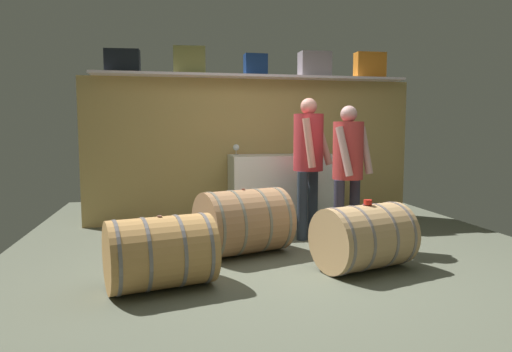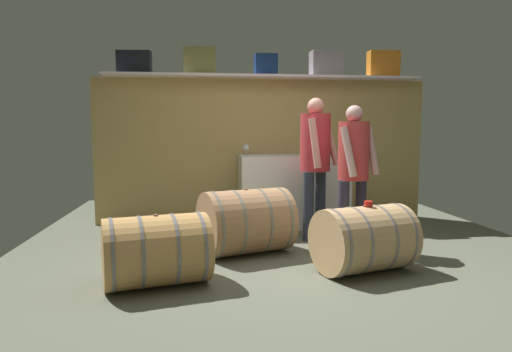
% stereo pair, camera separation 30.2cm
% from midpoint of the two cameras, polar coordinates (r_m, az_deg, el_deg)
% --- Properties ---
extents(ground_plane, '(5.74, 7.75, 0.02)m').
position_cam_midpoint_polar(ground_plane, '(4.76, 1.53, -9.84)').
color(ground_plane, '#595E4D').
extents(back_wall_panel, '(4.54, 0.10, 1.96)m').
position_cam_midpoint_polar(back_wall_panel, '(6.27, -1.85, 3.16)').
color(back_wall_panel, tan).
rests_on(back_wall_panel, ground).
extents(high_shelf_board, '(4.18, 0.40, 0.03)m').
position_cam_midpoint_polar(high_shelf_board, '(6.15, -1.65, 12.41)').
color(high_shelf_board, silver).
rests_on(high_shelf_board, back_wall_panel).
extents(toolcase_black, '(0.44, 0.21, 0.29)m').
position_cam_midpoint_polar(toolcase_black, '(6.13, -17.92, 13.65)').
color(toolcase_black, black).
rests_on(toolcase_black, high_shelf_board).
extents(toolcase_olive, '(0.42, 0.23, 0.34)m').
position_cam_midpoint_polar(toolcase_olive, '(6.09, -9.84, 14.18)').
color(toolcase_olive, olive).
rests_on(toolcase_olive, high_shelf_board).
extents(toolcase_navy, '(0.30, 0.20, 0.28)m').
position_cam_midpoint_polar(toolcase_navy, '(6.17, -1.51, 13.85)').
color(toolcase_navy, navy).
rests_on(toolcase_navy, high_shelf_board).
extents(toolcase_grey, '(0.42, 0.25, 0.33)m').
position_cam_midpoint_polar(toolcase_grey, '(6.36, 6.02, 13.82)').
color(toolcase_grey, gray).
rests_on(toolcase_grey, high_shelf_board).
extents(toolcase_orange, '(0.42, 0.19, 0.35)m').
position_cam_midpoint_polar(toolcase_orange, '(6.64, 12.87, 13.45)').
color(toolcase_orange, orange).
rests_on(toolcase_orange, high_shelf_board).
extents(work_cabinet, '(1.41, 0.64, 0.94)m').
position_cam_midpoint_polar(work_cabinet, '(6.01, 2.03, -1.83)').
color(work_cabinet, white).
rests_on(work_cabinet, ground).
extents(wine_bottle_amber, '(0.07, 0.07, 0.28)m').
position_cam_midpoint_polar(wine_bottle_amber, '(5.96, 4.69, 3.83)').
color(wine_bottle_amber, brown).
rests_on(wine_bottle_amber, work_cabinet).
extents(wine_glass, '(0.08, 0.08, 0.14)m').
position_cam_midpoint_polar(wine_glass, '(6.02, -3.97, 3.58)').
color(wine_glass, white).
rests_on(wine_glass, work_cabinet).
extents(wine_barrel_near, '(0.96, 0.80, 0.61)m').
position_cam_midpoint_polar(wine_barrel_near, '(4.25, 11.46, -7.59)').
color(wine_barrel_near, tan).
rests_on(wine_barrel_near, ground).
extents(wine_barrel_far, '(1.04, 0.90, 0.68)m').
position_cam_midpoint_polar(wine_barrel_far, '(4.67, -3.47, -5.79)').
color(wine_barrel_far, '#A77952').
rests_on(wine_barrel_far, ground).
extents(wine_barrel_flank, '(0.95, 0.76, 0.60)m').
position_cam_midpoint_polar(wine_barrel_flank, '(3.80, -14.25, -9.36)').
color(wine_barrel_flank, tan).
rests_on(wine_barrel_flank, ground).
extents(tasting_cup, '(0.08, 0.08, 0.04)m').
position_cam_midpoint_polar(tasting_cup, '(4.20, 11.95, -3.27)').
color(tasting_cup, red).
rests_on(tasting_cup, wine_barrel_near).
extents(winemaker_pouring, '(0.49, 0.45, 1.53)m').
position_cam_midpoint_polar(winemaker_pouring, '(4.93, 9.86, 1.86)').
color(winemaker_pouring, '#292839').
rests_on(winemaker_pouring, ground).
extents(visitor_tasting, '(0.50, 0.50, 1.64)m').
position_cam_midpoint_polar(visitor_tasting, '(5.30, 5.05, 2.93)').
color(visitor_tasting, '#28323F').
rests_on(visitor_tasting, ground).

